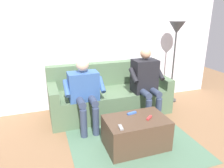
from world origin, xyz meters
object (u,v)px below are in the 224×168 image
remote_red (149,118)px  remote_gray (121,127)px  person_right_seated (84,90)px  floor_lamp (176,34)px  coffee_table (136,133)px  remote_blue (132,113)px  person_left_seated (146,79)px  couch (109,96)px

remote_red → remote_gray: (0.44, 0.10, -0.00)m
person_right_seated → floor_lamp: (-1.86, -0.46, 0.72)m
remote_red → remote_gray: 0.45m
coffee_table → person_right_seated: 1.00m
coffee_table → remote_blue: 0.26m
person_left_seated → coffee_table: bearing=55.8°
remote_gray → floor_lamp: floor_lamp is taller
coffee_table → remote_red: size_ratio=6.81×
coffee_table → remote_red: remote_red is taller
person_left_seated → remote_red: (0.36, 0.81, -0.24)m
person_left_seated → person_right_seated: size_ratio=1.09×
remote_gray → floor_lamp: bearing=136.2°
person_left_seated → remote_red: bearing=66.2°
remote_red → remote_blue: remote_red is taller
coffee_table → person_right_seated: size_ratio=0.75×
remote_gray → person_left_seated: bearing=145.3°
couch → remote_blue: couch is taller
couch → coffee_table: bearing=90.0°
remote_blue → coffee_table: bearing=-102.7°
person_right_seated → remote_red: (-0.68, 0.79, -0.19)m
remote_red → remote_blue: bearing=-90.5°
person_right_seated → floor_lamp: 2.05m
person_left_seated → remote_red: 0.92m
remote_gray → person_right_seated: bearing=-158.3°
person_right_seated → coffee_table: bearing=125.0°
remote_blue → couch: bearing=78.6°
remote_red → floor_lamp: floor_lamp is taller
person_left_seated → floor_lamp: (-0.82, -0.43, 0.67)m
person_right_seated → person_left_seated: bearing=-178.8°
coffee_table → person_right_seated: (0.52, -0.74, 0.41)m
remote_gray → floor_lamp: (-1.62, -1.35, 0.91)m
couch → coffee_table: 1.13m
couch → remote_red: 1.19m
person_left_seated → floor_lamp: 1.14m
coffee_table → remote_blue: remote_blue is taller
floor_lamp → remote_gray: bearing=39.9°
remote_red → remote_blue: (0.16, -0.20, -0.00)m
couch → coffee_table: (0.00, 1.13, -0.09)m
coffee_table → remote_gray: (0.28, 0.15, 0.22)m
remote_red → floor_lamp: 1.94m
floor_lamp → couch: bearing=3.0°
remote_red → remote_blue: size_ratio=0.88×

